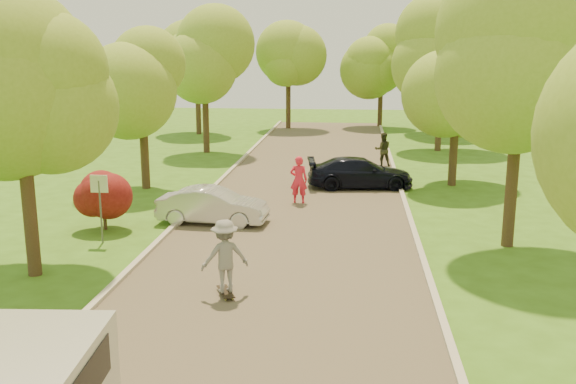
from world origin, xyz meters
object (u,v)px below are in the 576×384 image
at_px(longboard, 226,292).
at_px(person_striped, 299,180).
at_px(skateboarder, 225,256).
at_px(silver_sedan, 213,206).
at_px(person_olive, 383,150).
at_px(street_sign, 100,194).
at_px(dark_sedan, 360,173).

height_order(longboard, person_striped, person_striped).
bearing_deg(skateboarder, silver_sedan, -99.84).
bearing_deg(person_olive, longboard, 67.56).
relative_size(street_sign, person_striped, 1.15).
bearing_deg(street_sign, dark_sedan, 48.19).
xyz_separation_m(dark_sedan, skateboarder, (-3.38, -13.01, 0.37)).
bearing_deg(person_olive, silver_sedan, 53.30).
xyz_separation_m(longboard, person_olive, (4.58, 18.41, 0.77)).
height_order(silver_sedan, skateboarder, skateboarder).
bearing_deg(silver_sedan, longboard, -161.42).
relative_size(dark_sedan, person_striped, 2.43).
bearing_deg(street_sign, person_olive, 57.23).
bearing_deg(longboard, skateboarder, -33.68).
xyz_separation_m(street_sign, silver_sedan, (2.96, 2.64, -0.93)).
distance_m(silver_sedan, person_striped, 4.26).
distance_m(street_sign, silver_sedan, 4.08).
bearing_deg(street_sign, silver_sedan, 41.72).
height_order(silver_sedan, dark_sedan, dark_sedan).
bearing_deg(person_striped, silver_sedan, 51.12).
height_order(silver_sedan, person_striped, person_striped).
xyz_separation_m(dark_sedan, person_olive, (1.20, 5.40, 0.21)).
relative_size(person_striped, person_olive, 1.08).
xyz_separation_m(longboard, person_striped, (0.96, 9.86, 0.84)).
xyz_separation_m(skateboarder, person_olive, (4.58, 18.41, -0.16)).
height_order(street_sign, person_olive, street_sign).
relative_size(silver_sedan, longboard, 3.99).
height_order(skateboarder, person_striped, skateboarder).
bearing_deg(silver_sedan, street_sign, 135.33).
height_order(longboard, skateboarder, skateboarder).
relative_size(dark_sedan, skateboarder, 2.51).
bearing_deg(skateboarder, longboard, 146.32).
xyz_separation_m(longboard, skateboarder, (-0.00, 0.00, 0.93)).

